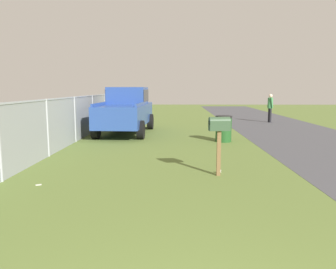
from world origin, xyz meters
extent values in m
cube|color=brown|center=(6.02, -0.78, 0.53)|extent=(0.09, 0.09, 1.07)
cube|color=#334C33|center=(6.02, -0.78, 1.18)|extent=(0.26, 0.50, 0.22)
cylinder|color=#334C33|center=(6.02, -0.78, 1.29)|extent=(0.26, 0.50, 0.20)
cube|color=red|center=(6.13, -0.78, 1.25)|extent=(0.02, 0.04, 0.18)
cube|color=#284793|center=(13.24, 2.48, 0.88)|extent=(5.06, 2.06, 0.90)
cube|color=#284793|center=(13.84, 2.45, 1.71)|extent=(1.77, 1.77, 0.76)
cube|color=black|center=(13.84, 2.45, 1.71)|extent=(1.72, 1.80, 0.53)
cube|color=#284793|center=(12.18, 3.37, 1.39)|extent=(2.59, 0.19, 0.12)
cube|color=#284793|center=(12.11, 1.68, 1.39)|extent=(2.59, 0.19, 0.12)
cylinder|color=black|center=(14.92, 3.33, 0.38)|extent=(0.77, 0.29, 0.76)
cylinder|color=black|center=(14.84, 1.48, 0.38)|extent=(0.77, 0.29, 0.76)
cylinder|color=black|center=(11.63, 3.47, 0.38)|extent=(0.77, 0.29, 0.76)
cylinder|color=black|center=(11.56, 1.63, 0.38)|extent=(0.77, 0.29, 0.76)
cylinder|color=#1E4C1E|center=(11.02, -1.62, 0.46)|extent=(0.61, 0.61, 0.92)
cylinder|color=black|center=(11.02, -1.62, 0.96)|extent=(0.64, 0.64, 0.08)
cylinder|color=black|center=(18.42, -5.45, 0.42)|extent=(0.14, 0.14, 0.84)
cylinder|color=black|center=(18.29, -5.48, 0.42)|extent=(0.14, 0.14, 0.84)
cylinder|color=#3F8C4C|center=(18.36, -5.46, 1.16)|extent=(0.30, 0.30, 0.63)
sphere|color=beige|center=(18.36, -5.46, 1.59)|extent=(0.23, 0.23, 0.23)
cylinder|color=#3F8C4C|center=(18.55, -5.42, 1.19)|extent=(0.09, 0.17, 0.58)
cylinder|color=#3F8C4C|center=(18.16, -5.50, 1.19)|extent=(0.09, 0.17, 0.58)
cylinder|color=#9EA3A8|center=(8.11, 4.06, 0.87)|extent=(0.07, 0.07, 1.73)
cylinder|color=#9EA3A8|center=(10.83, 4.06, 0.87)|extent=(0.07, 0.07, 1.73)
cylinder|color=#9EA3A8|center=(13.56, 4.06, 0.87)|extent=(0.07, 0.07, 1.73)
cylinder|color=#9EA3A8|center=(16.28, 4.06, 0.87)|extent=(0.07, 0.07, 1.73)
cylinder|color=#9EA3A8|center=(19.01, 4.06, 0.87)|extent=(0.07, 0.07, 1.73)
cube|color=#9EA3A8|center=(9.47, 4.06, 1.70)|extent=(19.07, 0.04, 0.04)
cube|color=gray|center=(9.47, 4.06, 0.87)|extent=(19.07, 0.01, 1.73)
cylinder|color=white|center=(6.25, -0.82, 0.04)|extent=(0.09, 0.11, 0.08)
cube|color=silver|center=(5.16, 3.15, 0.00)|extent=(0.13, 0.14, 0.01)
camera|label=1|loc=(-1.58, 0.25, 2.05)|focal=35.26mm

